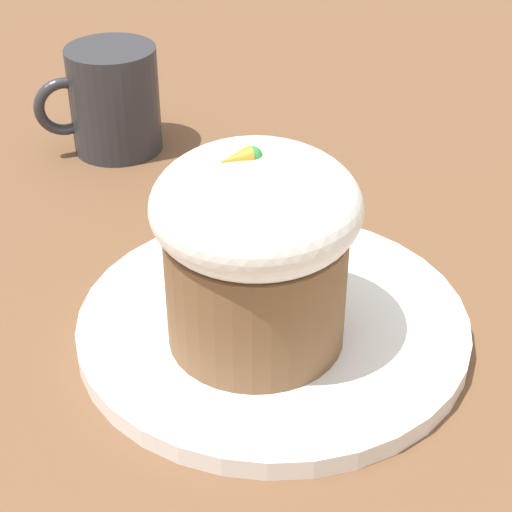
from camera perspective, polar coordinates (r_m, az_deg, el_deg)
name	(u,v)px	position (r m, az deg, el deg)	size (l,w,h in m)	color
ground_plane	(273,332)	(0.49, 1.13, -5.07)	(4.00, 4.00, 0.00)	brown
dessert_plate	(273,324)	(0.49, 1.14, -4.54)	(0.22, 0.22, 0.01)	white
carrot_cake	(256,245)	(0.43, 0.00, 0.71)	(0.11, 0.11, 0.11)	brown
spoon	(251,290)	(0.50, -0.34, -2.27)	(0.08, 0.10, 0.01)	silver
coffee_cup	(113,100)	(0.68, -9.55, 10.23)	(0.10, 0.07, 0.08)	#2D2D33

